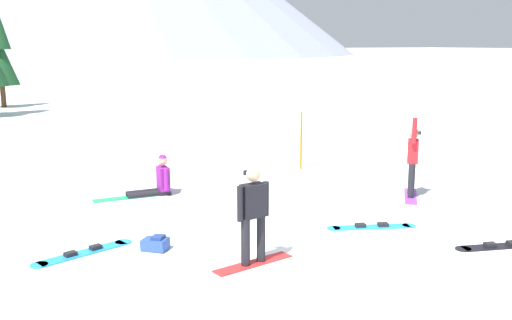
% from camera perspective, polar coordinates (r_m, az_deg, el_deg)
% --- Properties ---
extents(ground_plane, '(800.00, 800.00, 0.00)m').
position_cam_1_polar(ground_plane, '(10.58, 7.26, -8.67)').
color(ground_plane, white).
extents(snowboarder_foreground, '(1.51, 0.52, 1.66)m').
position_cam_1_polar(snowboarder_foreground, '(9.50, -0.28, -5.35)').
color(snowboarder_foreground, red).
rests_on(snowboarder_foreground, ground_plane).
extents(snowboarder_midground, '(1.19, 1.29, 1.95)m').
position_cam_1_polar(snowboarder_midground, '(14.19, 15.22, 0.04)').
color(snowboarder_midground, '#993FD8').
rests_on(snowboarder_midground, ground_plane).
extents(snowboarder_background, '(1.85, 0.63, 0.99)m').
position_cam_1_polar(snowboarder_background, '(14.20, -9.85, -2.07)').
color(snowboarder_background, black).
rests_on(snowboarder_background, ground_plane).
extents(loose_snowboard_far_spare, '(1.79, 0.93, 0.09)m').
position_cam_1_polar(loose_snowboard_far_spare, '(11.85, 11.36, -6.47)').
color(loose_snowboard_far_spare, '#1E8CD8').
rests_on(loose_snowboard_far_spare, ground_plane).
extents(loose_snowboard_near_left, '(1.91, 0.81, 0.09)m').
position_cam_1_polar(loose_snowboard_near_left, '(10.68, -16.70, -8.76)').
color(loose_snowboard_near_left, '#1E8CD8').
rests_on(loose_snowboard_near_left, ground_plane).
extents(loose_snowboard_near_right, '(1.80, 0.80, 0.09)m').
position_cam_1_polar(loose_snowboard_near_right, '(11.46, 23.09, -7.81)').
color(loose_snowboard_near_right, black).
rests_on(loose_snowboard_near_right, ground_plane).
extents(backpack_blue, '(0.54, 0.54, 0.27)m').
position_cam_1_polar(backpack_blue, '(10.54, -9.91, -8.13)').
color(backpack_blue, '#2D4C9E').
rests_on(backpack_blue, ground_plane).
extents(trail_marker_pole, '(0.06, 0.06, 1.68)m').
position_cam_1_polar(trail_marker_pole, '(16.88, 4.49, 1.93)').
color(trail_marker_pole, orange).
rests_on(trail_marker_pole, ground_plane).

